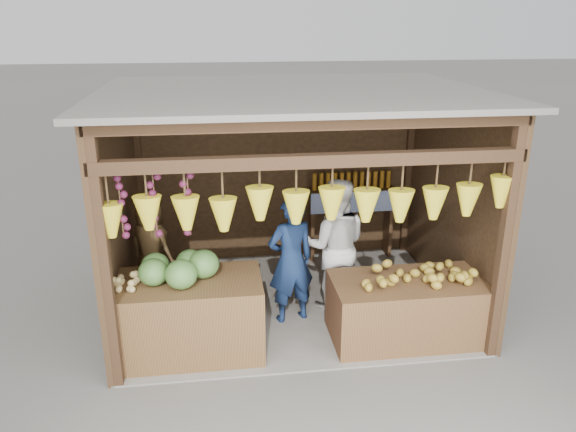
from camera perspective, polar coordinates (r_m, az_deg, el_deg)
The scene contains 12 objects.
ground at distance 7.21m, azimuth 0.43°, elevation -8.74°, with size 80.00×80.00×0.00m, color #514F49.
stall_structure at distance 6.54m, azimuth 0.23°, elevation 4.01°, with size 4.30×3.30×2.66m.
back_shelf at distance 8.22m, azimuth 6.45°, elevation 1.40°, with size 1.25×0.32×1.32m.
counter_left at distance 6.12m, azimuth -9.95°, elevation -10.07°, with size 1.53×0.85×0.85m, color #472A17.
counter_right at distance 6.45m, azimuth 12.10°, elevation -9.26°, with size 1.71×0.85×0.71m, color #4A2B18.
stool at distance 7.16m, azimuth -13.31°, elevation -8.31°, with size 0.29×0.29×0.27m, color black.
man_standing at distance 6.48m, azimuth 0.29°, elevation -4.54°, with size 0.56×0.37×1.55m, color #13254A.
woman_standing at distance 6.77m, azimuth 4.75°, elevation -2.99°, with size 0.81×0.63×1.66m, color silver.
vendor_seated at distance 6.86m, azimuth -13.78°, elevation -2.98°, with size 0.57×0.37×1.17m, color brown.
melon_pile at distance 5.89m, azimuth -11.07°, elevation -4.99°, with size 1.00×0.50×0.32m, color #124513, non-canonical shape.
tanfruit_pile at distance 5.92m, azimuth -16.15°, elevation -6.28°, with size 0.34×0.40×0.13m, color #A5874C, non-canonical shape.
mango_pile at distance 6.26m, azimuth 13.03°, elevation -5.49°, with size 1.40×0.64×0.22m, color orange, non-canonical shape.
Camera 1 is at (-0.90, -6.28, 3.43)m, focal length 35.00 mm.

